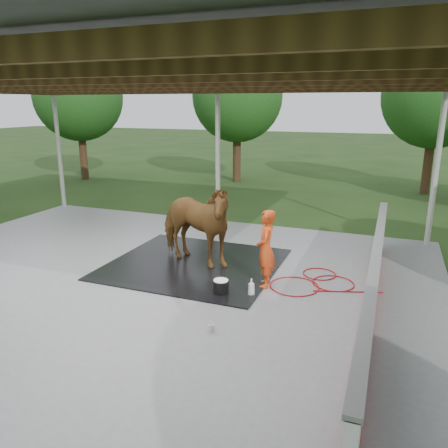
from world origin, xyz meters
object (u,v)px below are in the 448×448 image
(horse, at_px, (194,224))
(handler, at_px, (266,249))
(wash_bucket, at_px, (221,287))
(dasher_board, at_px, (373,289))

(horse, relative_size, handler, 1.42)
(wash_bucket, bearing_deg, handler, 44.89)
(horse, height_order, wash_bucket, horse)
(handler, distance_m, wash_bucket, 1.13)
(dasher_board, relative_size, horse, 3.71)
(handler, bearing_deg, dasher_board, 57.91)
(dasher_board, height_order, horse, horse)
(horse, distance_m, handler, 1.88)
(dasher_board, xyz_separation_m, wash_bucket, (-2.68, 0.05, -0.40))
(dasher_board, xyz_separation_m, handler, (-2.01, 0.72, 0.22))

